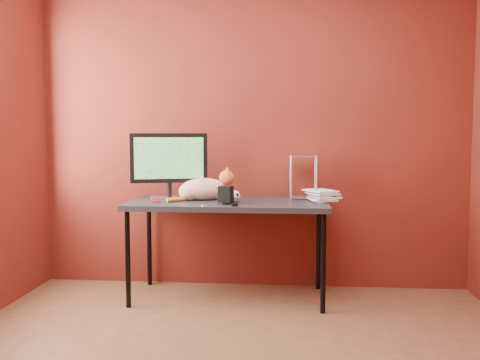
# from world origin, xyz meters

# --- Properties ---
(room) EXTENTS (3.52, 3.52, 2.61)m
(room) POSITION_xyz_m (0.00, 0.00, 1.45)
(room) COLOR brown
(room) RESTS_ON ground
(desk) EXTENTS (1.50, 0.70, 0.75)m
(desk) POSITION_xyz_m (-0.15, 1.37, 0.70)
(desk) COLOR black
(desk) RESTS_ON ground
(monitor) EXTENTS (0.58, 0.26, 0.51)m
(monitor) POSITION_xyz_m (-0.62, 1.43, 1.04)
(monitor) COLOR silver
(monitor) RESTS_ON desk
(cat) EXTENTS (0.49, 0.33, 0.25)m
(cat) POSITION_xyz_m (-0.35, 1.42, 0.84)
(cat) COLOR #D55D2D
(cat) RESTS_ON desk
(skull_mug) EXTENTS (0.09, 0.10, 0.09)m
(skull_mug) POSITION_xyz_m (-0.10, 1.30, 0.80)
(skull_mug) COLOR silver
(skull_mug) RESTS_ON desk
(speaker) EXTENTS (0.12, 0.12, 0.13)m
(speaker) POSITION_xyz_m (-0.15, 1.20, 0.81)
(speaker) COLOR black
(speaker) RESTS_ON desk
(book_stack) EXTENTS (0.28, 0.31, 0.99)m
(book_stack) POSITION_xyz_m (0.48, 1.41, 1.24)
(book_stack) COLOR beige
(book_stack) RESTS_ON desk
(wire_rack) EXTENTS (0.21, 0.17, 0.34)m
(wire_rack) POSITION_xyz_m (0.42, 1.60, 0.92)
(wire_rack) COLOR silver
(wire_rack) RESTS_ON desk
(pocket_knife) EXTENTS (0.07, 0.03, 0.01)m
(pocket_knife) POSITION_xyz_m (-0.67, 1.22, 0.76)
(pocket_knife) COLOR maroon
(pocket_knife) RESTS_ON desk
(black_gadget) EXTENTS (0.05, 0.03, 0.02)m
(black_gadget) POSITION_xyz_m (-0.07, 1.08, 0.76)
(black_gadget) COLOR black
(black_gadget) RESTS_ON desk
(washer) EXTENTS (0.05, 0.05, 0.00)m
(washer) POSITION_xyz_m (-0.29, 1.08, 0.75)
(washer) COLOR silver
(washer) RESTS_ON desk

